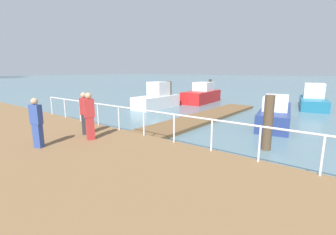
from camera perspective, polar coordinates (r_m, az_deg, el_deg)
ground_plane at (r=18.53m, az=-19.06°, el=1.30°), size 300.00×300.00×0.00m
floating_dock at (r=15.04m, az=8.44°, el=-0.04°), size 12.97×2.00×0.18m
boardwalk_railing at (r=7.45m, az=15.81°, el=-2.94°), size 0.06×22.97×1.08m
dock_piling_0 at (r=26.87m, az=10.11°, el=6.89°), size 0.32×0.32×2.09m
dock_piling_1 at (r=9.68m, az=23.04°, el=-1.23°), size 0.35×0.35×2.12m
dock_piling_2 at (r=21.09m, az=0.35°, el=5.93°), size 0.35×0.35×2.10m
moored_boat_0 at (r=19.40m, az=-2.74°, el=4.55°), size 4.22×1.70×2.12m
moored_boat_1 at (r=14.81m, az=24.55°, el=0.96°), size 6.23×2.62×1.66m
moored_boat_2 at (r=22.88m, az=31.68°, el=3.71°), size 5.95×2.82×2.00m
moored_boat_3 at (r=23.06m, az=8.24°, el=5.46°), size 5.25×2.35×1.92m
pedestrian_0 at (r=10.23m, az=-19.52°, el=1.10°), size 0.42×0.38×1.75m
pedestrian_1 at (r=9.37m, az=-18.48°, el=0.50°), size 0.41×0.33×1.81m
pedestrian_2 at (r=9.12m, az=-29.19°, el=-0.99°), size 0.34×0.42×1.72m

